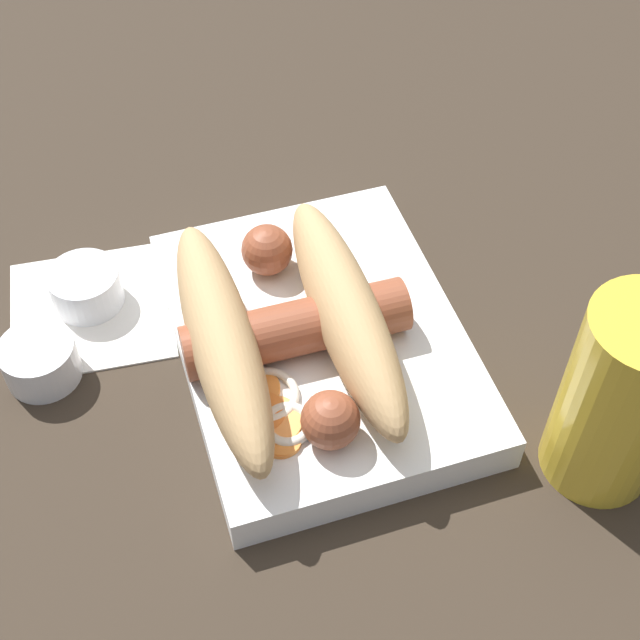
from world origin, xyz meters
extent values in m
plane|color=#33281E|center=(0.00, 0.00, 0.00)|extent=(3.00, 3.00, 0.00)
cube|color=white|center=(0.00, 0.00, 0.01)|extent=(0.23, 0.18, 0.03)
ellipsoid|color=tan|center=(-0.01, -0.01, 0.05)|extent=(0.20, 0.04, 0.05)
ellipsoid|color=tan|center=(-0.01, 0.06, 0.05)|extent=(0.20, 0.04, 0.05)
cylinder|color=brown|center=(-0.01, 0.02, 0.04)|extent=(0.04, 0.14, 0.03)
sphere|color=brown|center=(0.06, 0.02, 0.04)|extent=(0.03, 0.03, 0.03)
sphere|color=brown|center=(-0.08, 0.02, 0.04)|extent=(0.03, 0.03, 0.03)
cylinder|color=#F99E4C|center=(-0.06, 0.05, 0.03)|extent=(0.05, 0.05, 0.00)
cylinder|color=orange|center=(-0.05, 0.05, 0.03)|extent=(0.04, 0.04, 0.00)
cylinder|color=orange|center=(-0.07, 0.05, 0.03)|extent=(0.03, 0.03, 0.00)
cylinder|color=orange|center=(-0.03, 0.05, 0.03)|extent=(0.03, 0.03, 0.00)
cylinder|color=orange|center=(-0.07, 0.05, 0.03)|extent=(0.02, 0.02, 0.00)
torus|color=silver|center=(-0.04, 0.05, 0.03)|extent=(0.04, 0.04, 0.01)
torus|color=silver|center=(-0.06, 0.04, 0.03)|extent=(0.03, 0.03, 0.01)
cube|color=white|center=(0.09, 0.14, 0.00)|extent=(0.12, 0.12, 0.00)
cylinder|color=silver|center=(0.09, 0.14, 0.01)|extent=(0.05, 0.05, 0.03)
cylinder|color=gold|center=(0.09, 0.14, 0.01)|extent=(0.04, 0.04, 0.01)
cylinder|color=silver|center=(0.04, 0.17, 0.01)|extent=(0.05, 0.05, 0.03)
cylinder|color=white|center=(0.04, 0.17, 0.01)|extent=(0.04, 0.04, 0.01)
cylinder|color=gold|center=(-0.13, -0.13, 0.06)|extent=(0.07, 0.07, 0.13)
camera|label=1|loc=(-0.34, 0.11, 0.47)|focal=50.00mm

